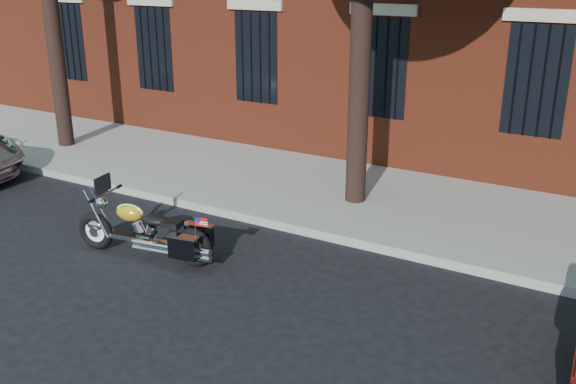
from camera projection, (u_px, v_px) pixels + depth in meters
The scene contains 4 objects.
ground at pixel (242, 262), 9.57m from camera, with size 120.00×120.00×0.00m, color black.
curb at pixel (289, 226), 10.66m from camera, with size 40.00×0.16×0.15m, color gray.
sidewalk at pixel (339, 193), 12.19m from camera, with size 40.00×3.60×0.15m, color gray.
motorcycle at pixel (149, 234), 9.53m from camera, with size 2.43×0.91×1.22m.
Camera 1 is at (4.96, -7.13, 4.20)m, focal length 40.00 mm.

